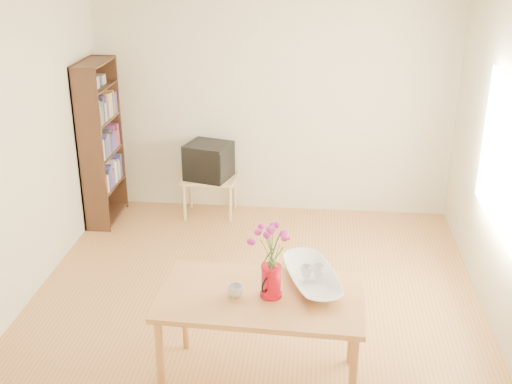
# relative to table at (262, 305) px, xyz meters

# --- Properties ---
(room) EXTENTS (4.50, 4.50, 4.50)m
(room) POSITION_rel_table_xyz_m (-0.13, 0.93, 0.63)
(room) COLOR #A56F3A
(room) RESTS_ON ground
(table) EXTENTS (1.44, 0.86, 0.75)m
(table) POSITION_rel_table_xyz_m (0.00, 0.00, 0.00)
(table) COLOR #BB7A40
(table) RESTS_ON ground
(tv_stand) EXTENTS (0.60, 0.45, 0.46)m
(tv_stand) POSITION_rel_table_xyz_m (-0.86, 2.90, -0.28)
(tv_stand) COLOR tan
(tv_stand) RESTS_ON ground
(bookshelf) EXTENTS (0.28, 0.70, 1.80)m
(bookshelf) POSITION_rel_table_xyz_m (-2.01, 2.68, 0.17)
(bookshelf) COLOR black
(bookshelf) RESTS_ON ground
(pitcher) EXTENTS (0.15, 0.22, 0.23)m
(pitcher) POSITION_rel_table_xyz_m (0.07, -0.01, 0.19)
(pitcher) COLOR red
(pitcher) RESTS_ON table
(flowers) EXTENTS (0.27, 0.27, 0.38)m
(flowers) POSITION_rel_table_xyz_m (0.07, -0.01, 0.49)
(flowers) COLOR #D131A6
(flowers) RESTS_ON pitcher
(mug) EXTENTS (0.13, 0.13, 0.09)m
(mug) POSITION_rel_table_xyz_m (-0.18, -0.04, 0.12)
(mug) COLOR white
(mug) RESTS_ON table
(bowl) EXTENTS (0.61, 0.61, 0.46)m
(bowl) POSITION_rel_table_xyz_m (0.34, 0.21, 0.31)
(bowl) COLOR white
(bowl) RESTS_ON table
(teacup_a) EXTENTS (0.09, 0.09, 0.07)m
(teacup_a) POSITION_rel_table_xyz_m (0.30, 0.21, 0.27)
(teacup_a) COLOR white
(teacup_a) RESTS_ON bowl
(teacup_b) EXTENTS (0.10, 0.10, 0.07)m
(teacup_b) POSITION_rel_table_xyz_m (0.38, 0.23, 0.27)
(teacup_b) COLOR white
(teacup_b) RESTS_ON bowl
(television) EXTENTS (0.56, 0.54, 0.40)m
(television) POSITION_rel_table_xyz_m (-0.86, 2.91, -0.00)
(television) COLOR black
(television) RESTS_ON tv_stand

